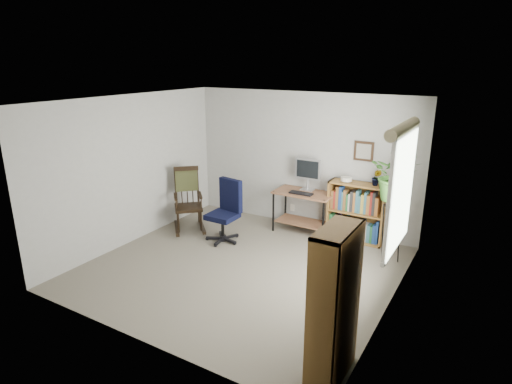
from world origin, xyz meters
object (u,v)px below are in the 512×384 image
Objects in this scene: desk at (303,212)px; office_chair at (222,211)px; tall_bookshelf at (334,305)px; low_bookshelf at (356,212)px; rocking_chair at (188,199)px.

desk is 1.45m from office_chair.
office_chair is 3.43m from tall_bookshelf.
low_bookshelf is at bearing 41.28° from office_chair.
office_chair is (-0.98, -1.05, 0.16)m from desk.
tall_bookshelf is (1.73, -3.14, 0.40)m from desk.
rocking_chair is 0.74× the size of tall_bookshelf.
low_bookshelf is (1.89, 1.17, -0.03)m from office_chair.
low_bookshelf is 3.37m from tall_bookshelf.
office_chair is at bearing 142.42° from tall_bookshelf.
tall_bookshelf is at bearing -28.09° from office_chair.
low_bookshelf is at bearing 7.55° from desk.
tall_bookshelf reaches higher than low_bookshelf.
desk is at bearing 56.40° from office_chair.
rocking_chair is (-0.81, 0.11, 0.04)m from office_chair.
low_bookshelf reaches higher than desk.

